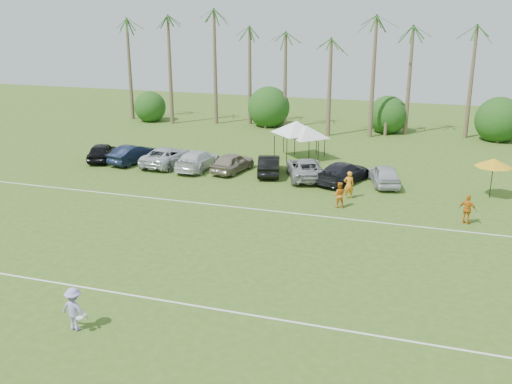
% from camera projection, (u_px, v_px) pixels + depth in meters
% --- Properties ---
extents(ground, '(120.00, 120.00, 0.00)m').
position_uv_depth(ground, '(125.00, 322.00, 21.93)').
color(ground, '#3B5A1B').
rests_on(ground, ground).
extents(field_lines, '(80.00, 12.10, 0.01)m').
position_uv_depth(field_lines, '(206.00, 245.00, 29.18)').
color(field_lines, white).
rests_on(field_lines, ground).
extents(palm_tree_0, '(2.40, 2.40, 8.90)m').
position_uv_depth(palm_tree_0, '(122.00, 50.00, 60.56)').
color(palm_tree_0, brown).
rests_on(palm_tree_0, ground).
extents(palm_tree_1, '(2.40, 2.40, 9.90)m').
position_uv_depth(palm_tree_1, '(164.00, 42.00, 58.83)').
color(palm_tree_1, brown).
rests_on(palm_tree_1, ground).
extents(palm_tree_2, '(2.40, 2.40, 10.90)m').
position_uv_depth(palm_tree_2, '(209.00, 34.00, 57.10)').
color(palm_tree_2, brown).
rests_on(palm_tree_2, ground).
extents(palm_tree_3, '(2.40, 2.40, 11.90)m').
position_uv_depth(palm_tree_3, '(246.00, 25.00, 55.66)').
color(palm_tree_3, brown).
rests_on(palm_tree_3, ground).
extents(palm_tree_4, '(2.40, 2.40, 8.90)m').
position_uv_depth(palm_tree_4, '(285.00, 53.00, 55.27)').
color(palm_tree_4, brown).
rests_on(palm_tree_4, ground).
extents(palm_tree_5, '(2.40, 2.40, 9.90)m').
position_uv_depth(palm_tree_5, '(326.00, 45.00, 53.83)').
color(palm_tree_5, brown).
rests_on(palm_tree_5, ground).
extents(palm_tree_6, '(2.40, 2.40, 10.90)m').
position_uv_depth(palm_tree_6, '(370.00, 36.00, 52.40)').
color(palm_tree_6, brown).
rests_on(palm_tree_6, ground).
extents(palm_tree_7, '(2.40, 2.40, 11.90)m').
position_uv_depth(palm_tree_7, '(415.00, 27.00, 50.96)').
color(palm_tree_7, brown).
rests_on(palm_tree_7, ground).
extents(palm_tree_8, '(2.40, 2.40, 8.90)m').
position_uv_depth(palm_tree_8, '(471.00, 58.00, 50.28)').
color(palm_tree_8, brown).
rests_on(palm_tree_8, ground).
extents(bush_tree_0, '(4.00, 4.00, 4.00)m').
position_uv_depth(bush_tree_0, '(155.00, 103.00, 62.31)').
color(bush_tree_0, brown).
rests_on(bush_tree_0, ground).
extents(bush_tree_1, '(4.00, 4.00, 4.00)m').
position_uv_depth(bush_tree_1, '(268.00, 109.00, 58.49)').
color(bush_tree_1, brown).
rests_on(bush_tree_1, ground).
extents(bush_tree_2, '(4.00, 4.00, 4.00)m').
position_uv_depth(bush_tree_2, '(387.00, 115.00, 54.97)').
color(bush_tree_2, brown).
rests_on(bush_tree_2, ground).
extents(bush_tree_3, '(4.00, 4.00, 4.00)m').
position_uv_depth(bush_tree_3, '(499.00, 121.00, 52.03)').
color(bush_tree_3, brown).
rests_on(bush_tree_3, ground).
extents(sideline_player_a, '(0.76, 0.63, 1.78)m').
position_uv_depth(sideline_player_a, '(349.00, 185.00, 36.15)').
color(sideline_player_a, orange).
rests_on(sideline_player_a, ground).
extents(sideline_player_b, '(0.89, 0.76, 1.59)m').
position_uv_depth(sideline_player_b, '(339.00, 195.00, 34.52)').
color(sideline_player_b, orange).
rests_on(sideline_player_b, ground).
extents(sideline_player_c, '(1.07, 0.72, 1.69)m').
position_uv_depth(sideline_player_c, '(467.00, 210.00, 31.80)').
color(sideline_player_c, orange).
rests_on(sideline_player_c, ground).
extents(canopy_tent_left, '(4.34, 4.34, 3.51)m').
position_uv_depth(canopy_tent_left, '(296.00, 121.00, 45.61)').
color(canopy_tent_left, black).
rests_on(canopy_tent_left, ground).
extents(canopy_tent_right, '(3.92, 3.92, 3.18)m').
position_uv_depth(canopy_tent_right, '(307.00, 126.00, 45.16)').
color(canopy_tent_right, black).
rests_on(canopy_tent_right, ground).
extents(market_umbrella, '(2.33, 2.33, 2.59)m').
position_uv_depth(market_umbrella, '(494.00, 163.00, 35.80)').
color(market_umbrella, black).
rests_on(market_umbrella, ground).
extents(frisbee_player, '(1.14, 0.69, 1.71)m').
position_uv_depth(frisbee_player, '(74.00, 309.00, 21.18)').
color(frisbee_player, '#A092D0').
rests_on(frisbee_player, ground).
extents(parked_car_0, '(2.98, 4.54, 1.44)m').
position_uv_depth(parked_car_0, '(102.00, 152.00, 45.36)').
color(parked_car_0, black).
rests_on(parked_car_0, ground).
extents(parked_car_1, '(2.43, 4.59, 1.44)m').
position_uv_depth(parked_car_1, '(133.00, 154.00, 44.64)').
color(parked_car_1, black).
rests_on(parked_car_1, ground).
extents(parked_car_2, '(2.50, 5.23, 1.44)m').
position_uv_depth(parked_car_2, '(166.00, 156.00, 44.02)').
color(parked_car_2, silver).
rests_on(parked_car_2, ground).
extents(parked_car_3, '(2.15, 5.01, 1.44)m').
position_uv_depth(parked_car_3, '(198.00, 160.00, 42.90)').
color(parked_car_3, silver).
rests_on(parked_car_3, ground).
extents(parked_car_4, '(2.48, 4.47, 1.44)m').
position_uv_depth(parked_car_4, '(233.00, 162.00, 42.20)').
color(parked_car_4, gray).
rests_on(parked_car_4, ground).
extents(parked_car_5, '(2.59, 4.61, 1.44)m').
position_uv_depth(parked_car_5, '(269.00, 165.00, 41.56)').
color(parked_car_5, black).
rests_on(parked_car_5, ground).
extents(parked_car_6, '(4.04, 5.68, 1.44)m').
position_uv_depth(parked_car_6, '(305.00, 168.00, 40.59)').
color(parked_car_6, '#969696').
rests_on(parked_car_6, ground).
extents(parked_car_7, '(3.58, 5.34, 1.44)m').
position_uv_depth(parked_car_7, '(344.00, 172.00, 39.57)').
color(parked_car_7, black).
rests_on(parked_car_7, ground).
extents(parked_car_8, '(2.82, 4.53, 1.44)m').
position_uv_depth(parked_car_8, '(384.00, 175.00, 38.99)').
color(parked_car_8, silver).
rests_on(parked_car_8, ground).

